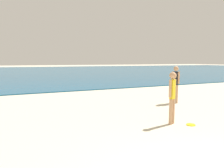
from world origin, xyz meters
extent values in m
cube|color=#14567F|center=(0.00, 41.78, 0.03)|extent=(160.00, 60.00, 0.06)
cylinder|color=tan|center=(1.65, 3.59, 0.40)|extent=(0.11, 0.11, 0.80)
cylinder|color=tan|center=(1.52, 3.54, 0.40)|extent=(0.11, 0.11, 0.80)
cube|color=yellow|center=(1.58, 3.57, 1.10)|extent=(0.21, 0.17, 0.60)
sphere|color=tan|center=(1.58, 3.57, 1.52)|extent=(0.22, 0.22, 0.22)
cylinder|color=tan|center=(1.72, 3.62, 1.13)|extent=(0.08, 0.08, 0.53)
cylinder|color=tan|center=(1.45, 3.51, 1.13)|extent=(0.08, 0.08, 0.53)
cylinder|color=yellow|center=(2.04, 3.21, 0.01)|extent=(0.27, 0.27, 0.03)
cylinder|color=tan|center=(3.94, 6.21, 0.42)|extent=(0.11, 0.11, 0.84)
cylinder|color=tan|center=(3.99, 6.07, 0.42)|extent=(0.11, 0.11, 0.84)
cube|color=black|center=(3.96, 6.14, 1.16)|extent=(0.17, 0.22, 0.63)
sphere|color=tan|center=(3.96, 6.14, 1.61)|extent=(0.23, 0.23, 0.23)
cylinder|color=tan|center=(3.92, 6.29, 1.20)|extent=(0.08, 0.08, 0.56)
cylinder|color=tan|center=(4.01, 5.99, 1.20)|extent=(0.08, 0.08, 0.56)
camera|label=1|loc=(-2.80, -1.53, 1.96)|focal=33.90mm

